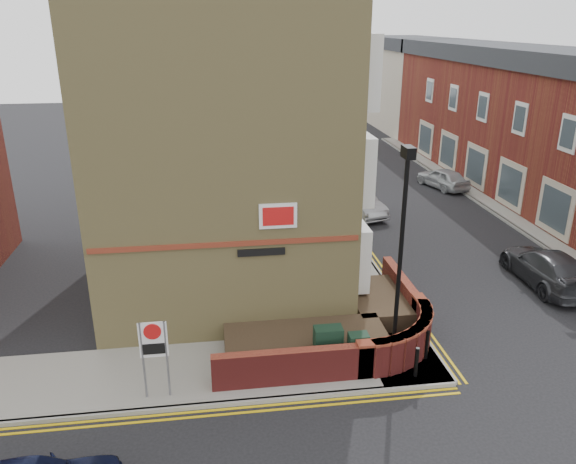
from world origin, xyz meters
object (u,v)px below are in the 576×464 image
Objects in this scene: zone_sign at (154,346)px; lamppost at (400,259)px; silver_car_near at (358,202)px; utility_cabinet_large at (328,346)px.

lamppost is at bearing 6.07° from zone_sign.
silver_car_near is at bearing 57.21° from zone_sign.
lamppost reaches higher than silver_car_near.
utility_cabinet_large reaches higher than silver_car_near.
lamppost is 6.85m from zone_sign.
silver_car_near is at bearing 71.86° from utility_cabinet_large.
utility_cabinet_large is at bearing 176.99° from lamppost.
utility_cabinet_large is 4.86m from zone_sign.
zone_sign is at bearing -170.31° from utility_cabinet_large.
zone_sign is at bearing -138.74° from silver_car_near.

